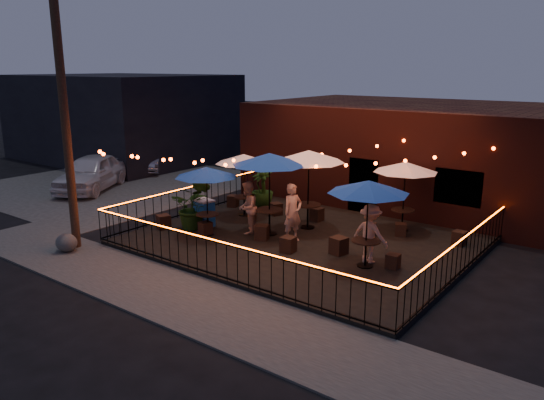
{
  "coord_description": "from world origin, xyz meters",
  "views": [
    {
      "loc": [
        8.95,
        -11.41,
        5.53
      ],
      "look_at": [
        -1.29,
        2.09,
        1.23
      ],
      "focal_mm": 35.0,
      "sensor_mm": 36.0,
      "label": 1
    }
  ],
  "objects": [
    {
      "name": "cafe_table_1",
      "position": [
        -3.3,
        3.03,
        2.23
      ],
      "size": [
        2.25,
        2.25,
        2.28
      ],
      "rotation": [
        0.0,
        0.0,
        0.09
      ],
      "color": "black",
      "rests_on": "patio"
    },
    {
      "name": "bistro_chair_2",
      "position": [
        -4.44,
        3.7,
        0.38
      ],
      "size": [
        0.49,
        0.49,
        0.45
      ],
      "primitive_type": "cube",
      "rotation": [
        0.0,
        0.0,
        0.35
      ],
      "color": "black",
      "rests_on": "patio"
    },
    {
      "name": "patron_b",
      "position": [
        -1.82,
        1.45,
        1.02
      ],
      "size": [
        0.93,
        1.03,
        1.74
      ],
      "primitive_type": "imported",
      "rotation": [
        0.0,
        0.0,
        -1.18
      ],
      "color": "#D2B290",
      "rests_on": "patio"
    },
    {
      "name": "bistro_chair_4",
      "position": [
        -1.01,
        1.18,
        0.39
      ],
      "size": [
        0.52,
        0.52,
        0.47
      ],
      "primitive_type": "cube",
      "rotation": [
        0.0,
        0.0,
        0.39
      ],
      "color": "black",
      "rests_on": "patio"
    },
    {
      "name": "bistro_chair_8",
      "position": [
        1.6,
        1.52,
        0.4
      ],
      "size": [
        0.51,
        0.51,
        0.51
      ],
      "primitive_type": "cube",
      "rotation": [
        0.0,
        0.0,
        -0.21
      ],
      "color": "black",
      "rests_on": "patio"
    },
    {
      "name": "bistro_chair_7",
      "position": [
        1.53,
        3.66,
        0.36
      ],
      "size": [
        0.45,
        0.45,
        0.41
      ],
      "primitive_type": "cube",
      "rotation": [
        0.0,
        0.0,
        3.48
      ],
      "color": "black",
      "rests_on": "patio"
    },
    {
      "name": "bistro_chair_5",
      "position": [
        0.33,
        0.74,
        0.38
      ],
      "size": [
        0.43,
        0.43,
        0.47
      ],
      "primitive_type": "cube",
      "rotation": [
        0.0,
        0.0,
        3.23
      ],
      "color": "black",
      "rests_on": "patio"
    },
    {
      "name": "bistro_chair_11",
      "position": [
        4.17,
        4.46,
        0.37
      ],
      "size": [
        0.4,
        0.4,
        0.44
      ],
      "primitive_type": "cube",
      "rotation": [
        0.0,
        0.0,
        3.07
      ],
      "color": "black",
      "rests_on": "patio"
    },
    {
      "name": "potted_shrub_b",
      "position": [
        -4.6,
        2.09,
        0.91
      ],
      "size": [
        0.88,
        0.73,
        1.53
      ],
      "primitive_type": "imported",
      "rotation": [
        0.0,
        0.0,
        0.06
      ],
      "color": "#1A3E11",
      "rests_on": "patio"
    },
    {
      "name": "patio",
      "position": [
        0.0,
        2.0,
        0.07
      ],
      "size": [
        10.0,
        8.0,
        0.15
      ],
      "primitive_type": "cube",
      "color": "black",
      "rests_on": "ground"
    },
    {
      "name": "utility_pole",
      "position": [
        -5.4,
        -2.6,
        4.0
      ],
      "size": [
        0.26,
        0.26,
        8.0
      ],
      "primitive_type": "cylinder",
      "color": "#322414",
      "rests_on": "ground"
    },
    {
      "name": "potted_shrub_a",
      "position": [
        -3.58,
        0.7,
        0.89
      ],
      "size": [
        1.61,
        1.49,
        1.48
      ],
      "primitive_type": "imported",
      "rotation": [
        0.0,
        0.0,
        0.29
      ],
      "color": "#113611",
      "rests_on": "patio"
    },
    {
      "name": "cafe_table_0",
      "position": [
        -2.76,
        0.54,
        2.21
      ],
      "size": [
        2.45,
        2.45,
        2.25
      ],
      "rotation": [
        0.0,
        0.0,
        0.23
      ],
      "color": "black",
      "rests_on": "patio"
    },
    {
      "name": "cafe_table_3",
      "position": [
        -0.56,
        3.12,
        2.59
      ],
      "size": [
        3.14,
        3.14,
        2.67
      ],
      "rotation": [
        0.0,
        0.0,
        -0.37
      ],
      "color": "black",
      "rests_on": "patio"
    },
    {
      "name": "boulder",
      "position": [
        -5.27,
        -3.03,
        0.31
      ],
      "size": [
        0.92,
        0.82,
        0.62
      ],
      "primitive_type": "ellipsoid",
      "rotation": [
        0.0,
        0.0,
        0.2
      ],
      "color": "#4D4C47",
      "rests_on": "ground"
    },
    {
      "name": "cooler",
      "position": [
        -3.53,
        1.17,
        0.62
      ],
      "size": [
        0.79,
        0.63,
        0.93
      ],
      "rotation": [
        0.0,
        0.0,
        -0.19
      ],
      "color": "blue",
      "rests_on": "patio"
    },
    {
      "name": "parking_lot",
      "position": [
        -12.0,
        4.0,
        0.01
      ],
      "size": [
        11.0,
        12.0,
        0.02
      ],
      "primitive_type": "cube",
      "color": "#3B3936",
      "rests_on": "ground"
    },
    {
      "name": "sidewalk",
      "position": [
        0.0,
        -3.25,
        0.03
      ],
      "size": [
        18.0,
        2.5,
        0.05
      ],
      "primitive_type": "cube",
      "color": "#3B3936",
      "rests_on": "ground"
    },
    {
      "name": "potted_shrub_c",
      "position": [
        -3.46,
        4.3,
        0.92
      ],
      "size": [
        0.97,
        0.97,
        1.55
      ],
      "primitive_type": "imported",
      "rotation": [
        0.0,
        0.0,
        -0.13
      ],
      "color": "#153511",
      "rests_on": "patio"
    },
    {
      "name": "ground",
      "position": [
        0.0,
        0.0,
        0.0
      ],
      "size": [
        110.0,
        110.0,
        0.0
      ],
      "primitive_type": "plane",
      "color": "black",
      "rests_on": "ground"
    },
    {
      "name": "fence_front",
      "position": [
        0.0,
        -2.0,
        0.66
      ],
      "size": [
        10.0,
        0.04,
        1.04
      ],
      "color": "black",
      "rests_on": "patio"
    },
    {
      "name": "background_building",
      "position": [
        -18.0,
        9.0,
        2.5
      ],
      "size": [
        12.0,
        9.0,
        5.0
      ],
      "primitive_type": "cube",
      "color": "black",
      "rests_on": "ground"
    },
    {
      "name": "cafe_table_4",
      "position": [
        2.69,
        1.09,
        2.37
      ],
      "size": [
        2.5,
        2.5,
        2.43
      ],
      "rotation": [
        0.0,
        0.0,
        -0.15
      ],
      "color": "black",
      "rests_on": "patio"
    },
    {
      "name": "car_white",
      "position": [
        -11.93,
        2.46,
        0.81
      ],
      "size": [
        4.03,
        5.04,
        1.61
      ],
      "primitive_type": "imported",
      "rotation": [
        0.0,
        0.0,
        0.53
      ],
      "color": "silver",
      "rests_on": "ground"
    },
    {
      "name": "bistro_chair_6",
      "position": [
        -0.77,
        4.05,
        0.38
      ],
      "size": [
        0.42,
        0.42,
        0.47
      ],
      "primitive_type": "cube",
      "rotation": [
        0.0,
        0.0,
        -0.08
      ],
      "color": "black",
      "rests_on": "patio"
    },
    {
      "name": "fence_left",
      "position": [
        -5.0,
        2.0,
        0.66
      ],
      "size": [
        0.04,
        8.0,
        1.04
      ],
      "rotation": [
        0.0,
        0.0,
        1.57
      ],
      "color": "black",
      "rests_on": "patio"
    },
    {
      "name": "car_silver",
      "position": [
        -13.49,
        7.18,
        0.67
      ],
      "size": [
        3.75,
        3.98,
        1.34
      ],
      "primitive_type": "imported",
      "rotation": [
        0.0,
        0.0,
        0.72
      ],
      "color": "gray",
      "rests_on": "ground"
    },
    {
      "name": "bistro_chair_9",
      "position": [
        3.36,
        1.42,
        0.35
      ],
      "size": [
        0.35,
        0.35,
        0.4
      ],
      "primitive_type": "cube",
      "rotation": [
        0.0,
        0.0,
        3.19
      ],
      "color": "black",
      "rests_on": "patio"
    },
    {
      "name": "patron_c",
      "position": [
        2.63,
        1.44,
        0.99
      ],
      "size": [
        1.14,
        0.71,
        1.68
      ],
      "primitive_type": "imported",
      "rotation": [
        0.0,
        0.0,
        3.06
      ],
      "color": "tan",
      "rests_on": "patio"
    },
    {
      "name": "fence_right",
      "position": [
        5.0,
        2.0,
        0.66
      ],
      "size": [
        0.04,
        8.0,
        1.04
      ],
      "rotation": [
        0.0,
        0.0,
        1.57
      ],
      "color": "black",
      "rests_on": "patio"
    },
    {
      "name": "cafe_table_5",
      "position": [
        2.13,
        4.8,
        2.28
      ],
      "size": [
        2.4,
        2.4,
        2.34
      ],
      "rotation": [
        0.0,
        0.0,
        -0.15
      ],
      "color": "black",
      "rests_on": "patio"
    },
    {
      "name": "bistro_chair_10",
      "position": [
        2.33,
        4.23,
        0.36
      ],
      "size": [
        0.46,
        0.46,
        0.42
      ],
      "primitive_type": "cube",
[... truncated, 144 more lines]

